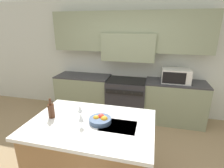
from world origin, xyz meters
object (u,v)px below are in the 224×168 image
(range_stove, at_px, (126,98))
(wine_glass_far, at_px, (80,109))
(microwave, at_px, (176,76))
(fruit_bowl, at_px, (100,120))
(wine_bottle, at_px, (51,110))
(wine_glass_near, at_px, (81,118))

(range_stove, relative_size, wine_glass_far, 5.09)
(microwave, xyz_separation_m, fruit_bowl, (-1.08, -1.94, -0.12))
(wine_bottle, bearing_deg, wine_glass_near, -14.70)
(microwave, height_order, fruit_bowl, microwave)
(wine_glass_near, bearing_deg, wine_glass_far, 115.92)
(range_stove, height_order, fruit_bowl, fruit_bowl)
(wine_glass_far, height_order, fruit_bowl, wine_glass_far)
(range_stove, bearing_deg, microwave, 1.02)
(microwave, bearing_deg, wine_glass_near, -121.10)
(range_stove, distance_m, microwave, 1.22)
(wine_bottle, xyz_separation_m, wine_glass_near, (0.48, -0.13, 0.02))
(microwave, bearing_deg, wine_glass_far, -126.18)
(wine_bottle, height_order, wine_glass_far, wine_bottle)
(wine_glass_far, distance_m, fruit_bowl, 0.32)
(wine_bottle, bearing_deg, fruit_bowl, 3.08)
(microwave, relative_size, fruit_bowl, 2.05)
(fruit_bowl, bearing_deg, wine_glass_far, 168.87)
(wine_glass_near, bearing_deg, fruit_bowl, 40.29)
(wine_glass_far, bearing_deg, wine_glass_near, -64.08)
(wine_bottle, xyz_separation_m, fruit_bowl, (0.67, 0.04, -0.07))
(fruit_bowl, bearing_deg, wine_glass_near, -139.71)
(wine_bottle, distance_m, fruit_bowl, 0.68)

